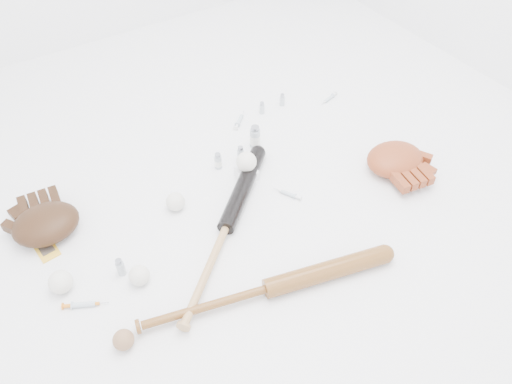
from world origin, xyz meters
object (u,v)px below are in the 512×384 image
bat_dark (226,227)px  bat_wood (268,288)px  glove_dark (46,224)px  pedestal (247,173)px

bat_dark → bat_wood: 0.30m
bat_wood → glove_dark: bearing=142.9°
bat_dark → pedestal: bat_dark is taller
bat_dark → bat_wood: size_ratio=0.98×
bat_dark → pedestal: bearing=2.6°
bat_dark → glove_dark: size_ratio=3.14×
bat_dark → glove_dark: glove_dark is taller
glove_dark → pedestal: 0.77m
glove_dark → pedestal: glove_dark is taller
bat_wood → pedestal: size_ratio=11.65×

